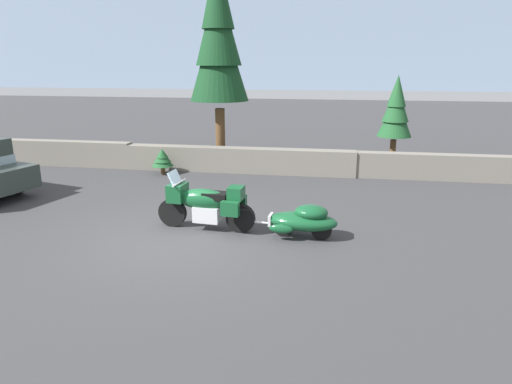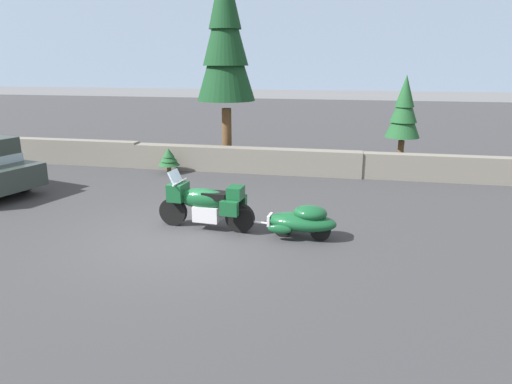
# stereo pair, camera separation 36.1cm
# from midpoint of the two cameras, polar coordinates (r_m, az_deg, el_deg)

# --- Properties ---
(ground_plane) EXTENTS (80.00, 80.00, 0.00)m
(ground_plane) POSITION_cam_midpoint_polar(r_m,az_deg,el_deg) (10.22, -8.58, -5.67)
(ground_plane) COLOR #38383A
(stone_guard_wall) EXTENTS (24.00, 0.54, 0.92)m
(stone_guard_wall) POSITION_cam_midpoint_polar(r_m,az_deg,el_deg) (16.09, -1.27, 4.04)
(stone_guard_wall) COLOR slate
(stone_guard_wall) RESTS_ON ground
(distant_ridgeline) EXTENTS (240.00, 80.00, 16.00)m
(distant_ridgeline) POSITION_cam_midpoint_polar(r_m,az_deg,el_deg) (105.48, 10.25, 17.82)
(distant_ridgeline) COLOR #7F93AD
(distant_ridgeline) RESTS_ON ground
(touring_motorcycle) EXTENTS (2.31, 0.85, 1.33)m
(touring_motorcycle) POSITION_cam_midpoint_polar(r_m,az_deg,el_deg) (10.54, -5.31, -1.31)
(touring_motorcycle) COLOR black
(touring_motorcycle) RESTS_ON ground
(car_shaped_trailer) EXTENTS (2.22, 0.85, 0.76)m
(car_shaped_trailer) POSITION_cam_midpoint_polar(r_m,az_deg,el_deg) (10.02, 6.76, -3.52)
(car_shaped_trailer) COLOR black
(car_shaped_trailer) RESTS_ON ground
(pine_tree_tall) EXTENTS (2.06, 2.06, 7.29)m
(pine_tree_tall) POSITION_cam_midpoint_polar(r_m,az_deg,el_deg) (16.81, -3.18, 18.67)
(pine_tree_tall) COLOR brown
(pine_tree_tall) RESTS_ON ground
(pine_tree_secondary) EXTENTS (1.24, 1.24, 3.29)m
(pine_tree_secondary) POSITION_cam_midpoint_polar(r_m,az_deg,el_deg) (17.66, 18.40, 9.61)
(pine_tree_secondary) COLOR brown
(pine_tree_secondary) RESTS_ON ground
(pine_sapling_near) EXTENTS (0.74, 0.74, 0.88)m
(pine_sapling_near) POSITION_cam_midpoint_polar(r_m,az_deg,el_deg) (16.09, -10.11, 4.19)
(pine_sapling_near) COLOR brown
(pine_sapling_near) RESTS_ON ground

